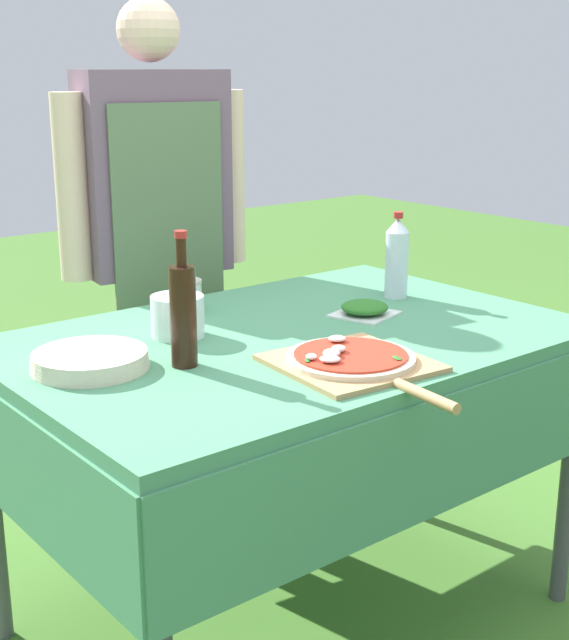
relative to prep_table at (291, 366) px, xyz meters
name	(u,v)px	position (x,y,z in m)	size (l,w,h in m)	color
ground_plane	(290,615)	(0.00, 0.00, -0.73)	(12.00, 12.00, 0.00)	#477A2D
prep_table	(291,366)	(0.00, 0.00, 0.00)	(1.43, 0.96, 0.81)	#478960
person_cook	(156,225)	(0.07, 0.76, 0.25)	(0.62, 0.26, 1.66)	#70604C
pizza_on_peel	(352,361)	(-0.06, -0.28, 0.10)	(0.35, 0.51, 0.05)	tan
oil_bottle	(183,313)	(-0.34, -0.04, 0.21)	(0.06, 0.06, 0.31)	black
water_bottle	(397,257)	(0.47, 0.10, 0.20)	(0.07, 0.07, 0.25)	silver
herb_container	(365,309)	(0.26, 0.01, 0.10)	(0.19, 0.18, 0.04)	silver
mixing_tub	(178,316)	(-0.23, 0.16, 0.14)	(0.13, 0.13, 0.10)	silver
plate_stack	(90,360)	(-0.52, 0.07, 0.10)	(0.26, 0.26, 0.04)	beige
sauce_jar	(186,298)	(-0.09, 0.34, 0.13)	(0.09, 0.09, 0.09)	silver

